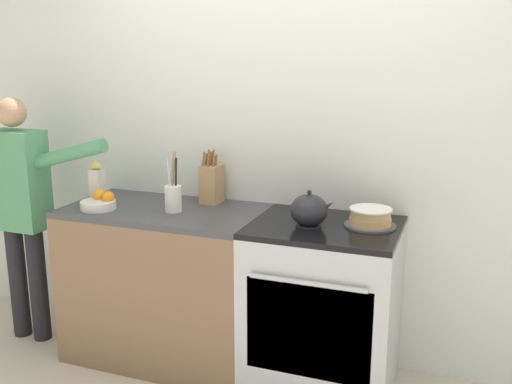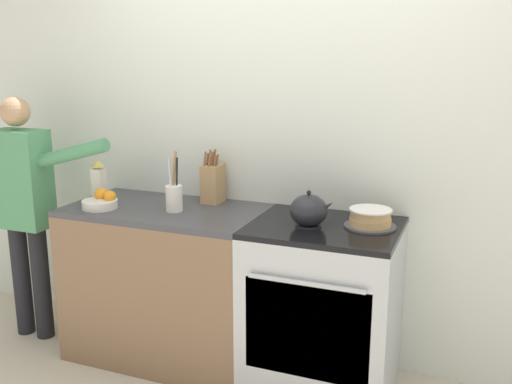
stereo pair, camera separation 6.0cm
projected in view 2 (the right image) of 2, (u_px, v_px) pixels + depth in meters
name	position (u px, v px, depth m)	size (l,w,h in m)	color
wall_back	(294.00, 142.00, 3.27)	(8.00, 0.04, 2.60)	silver
counter_cabinet	(168.00, 282.00, 3.40)	(1.14, 0.64, 0.93)	brown
stove_range	(323.00, 308.00, 3.06)	(0.77, 0.67, 0.93)	#B7BABF
layer_cake	(370.00, 218.00, 2.91)	(0.27, 0.27, 0.10)	#4C4C51
tea_kettle	(309.00, 211.00, 2.92)	(0.24, 0.19, 0.19)	#232328
knife_block	(213.00, 183.00, 3.39)	(0.11, 0.14, 0.32)	tan
utensil_crock	(174.00, 196.00, 3.20)	(0.09, 0.09, 0.34)	silver
fruit_bowl	(101.00, 202.00, 3.28)	(0.20, 0.20, 0.11)	silver
milk_carton	(99.00, 181.00, 3.45)	(0.07, 0.07, 0.24)	white
person_baker	(25.00, 199.00, 3.54)	(0.90, 0.20, 1.54)	black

